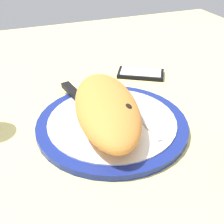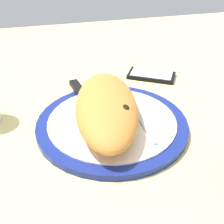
% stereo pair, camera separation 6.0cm
% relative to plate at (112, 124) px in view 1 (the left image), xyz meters
% --- Properties ---
extents(ground_plane, '(1.50, 1.50, 0.03)m').
position_rel_plate_xyz_m(ground_plane, '(0.00, 0.00, -0.02)').
color(ground_plane, '#E5D684').
extents(plate, '(0.31, 0.31, 0.02)m').
position_rel_plate_xyz_m(plate, '(0.00, 0.00, 0.00)').
color(plate, navy).
rests_on(plate, ground_plane).
extents(calzone, '(0.30, 0.17, 0.07)m').
position_rel_plate_xyz_m(calzone, '(0.00, 0.01, 0.04)').
color(calzone, orange).
rests_on(calzone, plate).
extents(fork, '(0.18, 0.02, 0.00)m').
position_rel_plate_xyz_m(fork, '(0.01, -0.06, 0.01)').
color(fork, silver).
rests_on(fork, plate).
extents(knife, '(0.25, 0.06, 0.01)m').
position_rel_plate_xyz_m(knife, '(0.09, 0.04, 0.01)').
color(knife, silver).
rests_on(knife, plate).
extents(smartphone, '(0.12, 0.14, 0.01)m').
position_rel_plate_xyz_m(smartphone, '(0.20, -0.16, -0.00)').
color(smartphone, black).
rests_on(smartphone, ground_plane).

